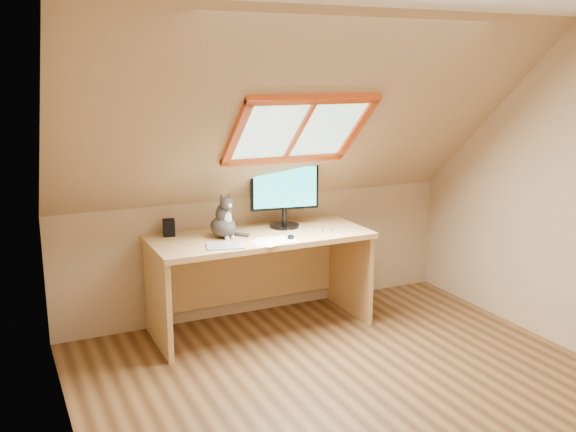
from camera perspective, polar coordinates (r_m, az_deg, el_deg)
ground at (r=4.26m, az=7.33°, el=-15.94°), size 3.50×3.50×0.00m
room_shell at (r=3.70m, az=8.73°, el=3.19°), size 3.52×3.52×2.41m
desk at (r=5.16m, az=-2.81°, el=-3.93°), size 1.72×0.75×0.78m
monitor at (r=5.18m, az=-0.31°, el=2.20°), size 0.56×0.24×0.52m
cat at (r=4.93m, az=-5.75°, el=-0.48°), size 0.24×0.27×0.35m
desk_speaker at (r=5.05m, az=-10.55°, el=-1.02°), size 0.11×0.11×0.13m
graphics_tablet at (r=4.70m, az=-5.63°, el=-2.66°), size 0.31×0.25×0.01m
mouse at (r=4.89m, az=0.26°, el=-1.86°), size 0.08×0.11×0.03m
papers at (r=4.80m, az=-1.34°, el=-2.28°), size 0.35×0.30×0.01m
cables at (r=5.08m, az=1.87°, el=-1.41°), size 0.51×0.26×0.01m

